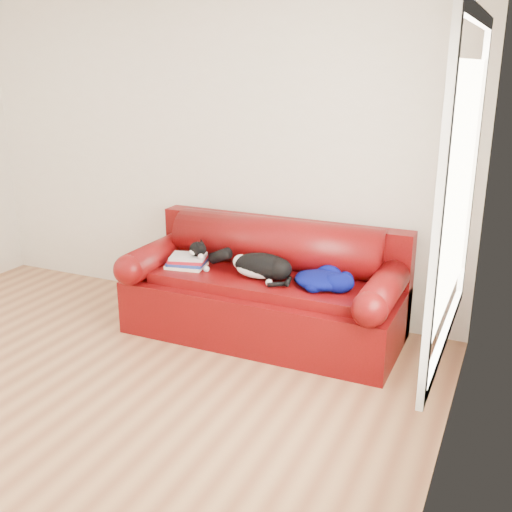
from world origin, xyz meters
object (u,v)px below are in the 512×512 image
(sofa_base, at_px, (264,306))
(cat, at_px, (261,267))
(book_stack, at_px, (187,261))
(blanket, at_px, (323,279))

(sofa_base, xyz_separation_m, cat, (0.02, -0.08, 0.35))
(sofa_base, bearing_deg, book_stack, -171.77)
(cat, height_order, blanket, cat)
(book_stack, height_order, cat, cat)
(sofa_base, distance_m, book_stack, 0.70)
(sofa_base, relative_size, book_stack, 6.52)
(sofa_base, distance_m, blanket, 0.60)
(sofa_base, xyz_separation_m, book_stack, (-0.62, -0.09, 0.31))
(cat, distance_m, blanket, 0.48)
(sofa_base, height_order, book_stack, book_stack)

